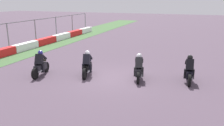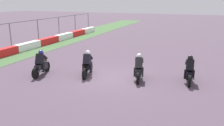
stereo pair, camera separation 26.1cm
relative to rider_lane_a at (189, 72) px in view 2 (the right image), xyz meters
The scene contains 5 objects.
ground_plane 4.33m from the rider_lane_a, 100.54° to the left, with size 120.00×120.00×0.00m, color #514150.
rider_lane_a is the anchor object (origin of this frame).
rider_lane_b 2.75m from the rider_lane_a, 102.28° to the left, with size 2.02×0.65×1.51m.
rider_lane_c 5.82m from the rider_lane_a, 99.46° to the left, with size 2.02×0.66×1.51m.
rider_lane_d 8.59m from the rider_lane_a, 102.86° to the left, with size 2.03×0.61×1.51m.
Camera 2 is at (-12.20, -4.86, 4.48)m, focal length 37.92 mm.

